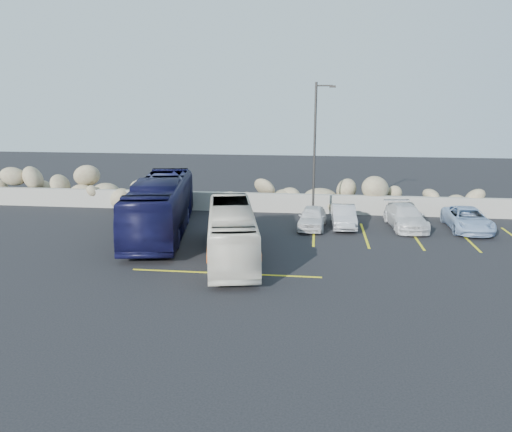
# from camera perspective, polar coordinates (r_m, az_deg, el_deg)

# --- Properties ---
(ground) EXTENTS (90.00, 90.00, 0.00)m
(ground) POSITION_cam_1_polar(r_m,az_deg,el_deg) (20.61, -0.87, -6.88)
(ground) COLOR black
(ground) RESTS_ON ground
(seawall) EXTENTS (60.00, 0.40, 1.20)m
(seawall) POSITION_cam_1_polar(r_m,az_deg,el_deg) (31.95, 2.08, 1.52)
(seawall) COLOR #99988B
(seawall) RESTS_ON ground
(riprap_pile) EXTENTS (54.00, 2.80, 2.60)m
(riprap_pile) POSITION_cam_1_polar(r_m,az_deg,el_deg) (32.99, 2.28, 3.13)
(riprap_pile) COLOR #968062
(riprap_pile) RESTS_ON ground
(parking_lines) EXTENTS (18.16, 9.36, 0.01)m
(parking_lines) POSITION_cam_1_polar(r_m,az_deg,el_deg) (25.80, 11.15, -2.94)
(parking_lines) COLOR gold
(parking_lines) RESTS_ON ground
(lamppost) EXTENTS (1.14, 0.18, 8.00)m
(lamppost) POSITION_cam_1_polar(r_m,az_deg,el_deg) (28.80, 6.82, 7.59)
(lamppost) COLOR #322F2C
(lamppost) RESTS_ON ground
(vintage_bus) EXTENTS (3.65, 8.82, 2.39)m
(vintage_bus) POSITION_cam_1_polar(r_m,az_deg,el_deg) (22.66, -2.81, -1.84)
(vintage_bus) COLOR silver
(vintage_bus) RESTS_ON ground
(tour_coach) EXTENTS (4.28, 11.08, 3.01)m
(tour_coach) POSITION_cam_1_polar(r_m,az_deg,el_deg) (27.10, -10.83, 1.12)
(tour_coach) COLOR black
(tour_coach) RESTS_ON ground
(car_a) EXTENTS (1.70, 3.67, 1.22)m
(car_a) POSITION_cam_1_polar(r_m,az_deg,el_deg) (28.13, 6.44, -0.15)
(car_a) COLOR silver
(car_a) RESTS_ON ground
(car_b) EXTENTS (1.38, 3.70, 1.21)m
(car_b) POSITION_cam_1_polar(r_m,az_deg,el_deg) (28.65, 9.97, -0.04)
(car_b) COLOR #ACADB1
(car_b) RESTS_ON ground
(car_c) EXTENTS (2.21, 4.53, 1.27)m
(car_c) POSITION_cam_1_polar(r_m,az_deg,el_deg) (29.20, 16.72, -0.09)
(car_c) COLOR silver
(car_c) RESTS_ON ground
(car_d) EXTENTS (2.06, 4.45, 1.23)m
(car_d) POSITION_cam_1_polar(r_m,az_deg,el_deg) (29.87, 23.02, -0.34)
(car_d) COLOR #98B3D7
(car_d) RESTS_ON ground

